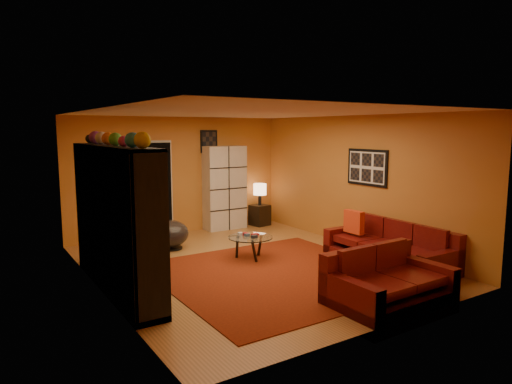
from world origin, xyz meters
TOP-DOWN VIEW (x-y plane):
  - floor at (0.00, 0.00)m, footprint 6.00×6.00m
  - ceiling at (0.00, 0.00)m, footprint 6.00×6.00m
  - wall_back at (0.00, 3.00)m, footprint 6.00×0.00m
  - wall_front at (0.00, -3.00)m, footprint 6.00×0.00m
  - wall_left at (-2.50, 0.00)m, footprint 0.00×6.00m
  - wall_right at (2.50, 0.00)m, footprint 0.00×6.00m
  - rug at (0.10, -0.70)m, footprint 3.60×3.60m
  - doorway at (-0.70, 2.96)m, footprint 0.95×0.10m
  - wall_art_right at (2.48, -0.30)m, footprint 0.03×1.00m
  - wall_art_back at (0.75, 2.98)m, footprint 0.42×0.03m
  - entertainment_unit at (-2.27, 0.00)m, footprint 0.45×3.00m
  - tv at (-2.23, -0.09)m, footprint 0.98×0.13m
  - sofa at (2.14, -1.25)m, footprint 1.01×2.35m
  - loveseat at (0.67, -2.41)m, footprint 1.69×1.03m
  - throw_pillow at (1.95, -0.52)m, footprint 0.12×0.42m
  - coffee_table at (0.20, 0.29)m, footprint 0.80×0.80m
  - storage_cabinet at (1.05, 2.80)m, footprint 0.97×0.44m
  - bowl_chair at (-0.74, 1.72)m, footprint 0.69×0.69m
  - side_table at (1.95, 2.67)m, footprint 0.46×0.46m
  - table_lamp at (1.95, 2.67)m, footprint 0.31×0.31m

SIDE VIEW (x-z plane):
  - floor at x=0.00m, z-range 0.00..0.00m
  - rug at x=0.10m, z-range 0.00..0.01m
  - side_table at x=1.95m, z-range 0.00..0.50m
  - loveseat at x=0.67m, z-range -0.14..0.71m
  - sofa at x=2.14m, z-range -0.14..0.71m
  - bowl_chair at x=-0.74m, z-range 0.02..0.58m
  - coffee_table at x=0.20m, z-range 0.16..0.56m
  - throw_pillow at x=1.95m, z-range 0.42..0.84m
  - table_lamp at x=1.95m, z-range 0.61..1.13m
  - storage_cabinet at x=1.05m, z-range 0.00..1.94m
  - tv at x=-2.23m, z-range 0.72..1.28m
  - doorway at x=-0.70m, z-range 0.00..2.04m
  - entertainment_unit at x=-2.27m, z-range 0.00..2.10m
  - wall_back at x=0.00m, z-range -1.70..4.30m
  - wall_front at x=0.00m, z-range -1.70..4.30m
  - wall_left at x=-2.50m, z-range -1.70..4.30m
  - wall_right at x=2.50m, z-range -1.70..4.30m
  - wall_art_right at x=2.48m, z-range 1.25..1.95m
  - wall_art_back at x=0.75m, z-range 1.79..2.31m
  - ceiling at x=0.00m, z-range 2.60..2.60m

